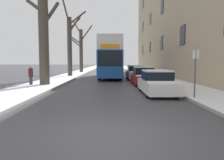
{
  "coord_description": "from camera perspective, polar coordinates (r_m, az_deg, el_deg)",
  "views": [
    {
      "loc": [
        -0.03,
        -5.51,
        1.88
      ],
      "look_at": [
        0.21,
        14.85,
        0.2
      ],
      "focal_mm": 35.0,
      "sensor_mm": 36.0,
      "label": 1
    }
  ],
  "objects": [
    {
      "name": "bare_tree_left_0",
      "position": [
        17.8,
        -17.36,
        11.76
      ],
      "size": [
        2.53,
        2.31,
        8.82
      ],
      "color": "#4C4238",
      "rests_on": "ground"
    },
    {
      "name": "pedestrian_left_sidewalk",
      "position": [
        17.76,
        -20.45,
        1.19
      ],
      "size": [
        0.35,
        0.35,
        1.6
      ],
      "rotation": [
        0.0,
        0.0,
        2.34
      ],
      "color": "navy",
      "rests_on": "ground"
    },
    {
      "name": "bare_tree_left_1",
      "position": [
        28.12,
        -10.89,
        9.45
      ],
      "size": [
        2.89,
        2.47,
        9.6
      ],
      "color": "#4C4238",
      "rests_on": "ground"
    },
    {
      "name": "bare_tree_left_2",
      "position": [
        38.73,
        -8.15,
        8.08
      ],
      "size": [
        4.38,
        1.72,
        9.19
      ],
      "color": "#4C4238",
      "rests_on": "ground"
    },
    {
      "name": "parked_car_2",
      "position": [
        23.61,
        6.14,
        1.84
      ],
      "size": [
        1.78,
        4.48,
        1.54
      ],
      "color": "#9EA3AD",
      "rests_on": "ground"
    },
    {
      "name": "parked_car_1",
      "position": [
        18.13,
        8.21,
        0.89
      ],
      "size": [
        1.69,
        4.04,
        1.5
      ],
      "color": "maroon",
      "rests_on": "ground"
    },
    {
      "name": "terrace_facade_right",
      "position": [
        31.47,
        21.36,
        16.76
      ],
      "size": [
        9.1,
        46.32,
        17.23
      ],
      "color": "tan",
      "rests_on": "ground"
    },
    {
      "name": "sidewalk_left",
      "position": [
        58.77,
        -5.83,
        2.94
      ],
      "size": [
        2.98,
        130.0,
        0.16
      ],
      "color": "gray",
      "rests_on": "ground"
    },
    {
      "name": "double_decker_bus",
      "position": [
        25.56,
        -0.56,
        6.22
      ],
      "size": [
        2.56,
        10.41,
        4.5
      ],
      "color": "#194C99",
      "rests_on": "ground"
    },
    {
      "name": "sidewalk_right",
      "position": [
        58.78,
        4.53,
        2.95
      ],
      "size": [
        2.98,
        130.0,
        0.16
      ],
      "color": "gray",
      "rests_on": "ground"
    },
    {
      "name": "street_sign_post",
      "position": [
        11.26,
        20.9,
        2.16
      ],
      "size": [
        0.32,
        0.07,
        2.5
      ],
      "color": "#4C4F54",
      "rests_on": "ground"
    },
    {
      "name": "ground_plane",
      "position": [
        5.82,
        -0.39,
        -14.12
      ],
      "size": [
        320.0,
        320.0,
        0.0
      ],
      "primitive_type": "plane",
      "color": "#424247"
    },
    {
      "name": "parked_car_0",
      "position": [
        13.05,
        11.71,
        -0.78
      ],
      "size": [
        1.73,
        4.37,
        1.41
      ],
      "color": "silver",
      "rests_on": "ground"
    }
  ]
}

